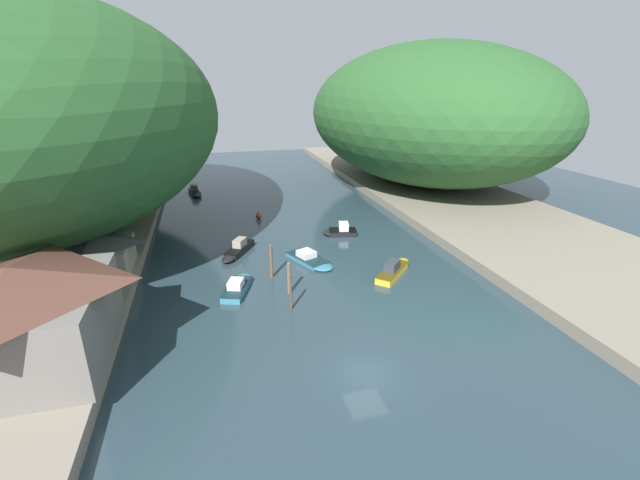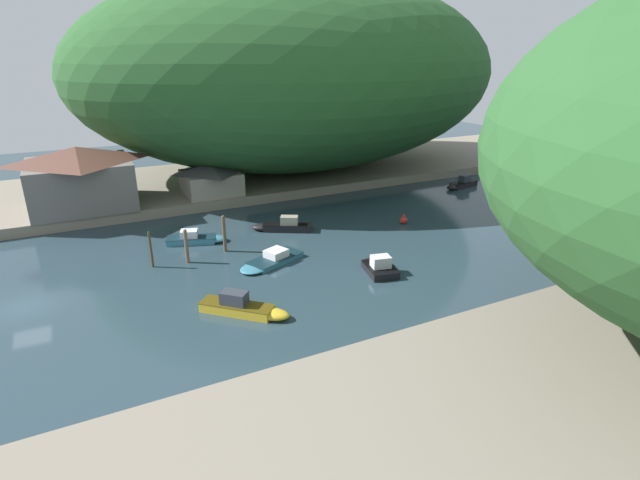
{
  "view_description": "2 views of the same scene",
  "coord_description": "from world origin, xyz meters",
  "px_view_note": "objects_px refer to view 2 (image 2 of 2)",
  "views": [
    {
      "loc": [
        -8.8,
        -21.53,
        17.98
      ],
      "look_at": [
        2.25,
        20.52,
        1.64
      ],
      "focal_mm": 24.0,
      "sensor_mm": 36.0,
      "label": 1
    },
    {
      "loc": [
        37.78,
        4.6,
        17.34
      ],
      "look_at": [
        -0.41,
        23.91,
        0.87
      ],
      "focal_mm": 28.0,
      "sensor_mm": 36.0,
      "label": 2
    }
  ],
  "objects_px": {
    "boat_cabin_cruiser": "(245,308)",
    "person_on_quay": "(83,205)",
    "waterfront_building": "(80,176)",
    "boathouse_shed": "(211,178)",
    "person_by_boathouse": "(117,199)",
    "boat_small_dinghy": "(270,260)",
    "boat_navy_launch": "(461,184)",
    "boat_white_cruiser": "(197,239)",
    "boat_red_skiff": "(282,226)",
    "channel_buoy_near": "(404,220)",
    "boat_far_right_bank": "(378,266)"
  },
  "relations": [
    {
      "from": "boat_small_dinghy",
      "to": "person_by_boathouse",
      "type": "bearing_deg",
      "value": 4.53
    },
    {
      "from": "boat_navy_launch",
      "to": "boat_red_skiff",
      "type": "xyz_separation_m",
      "value": [
        4.74,
        -27.79,
        -0.01
      ]
    },
    {
      "from": "boat_white_cruiser",
      "to": "person_on_quay",
      "type": "xyz_separation_m",
      "value": [
        -10.58,
        -9.2,
        1.69
      ]
    },
    {
      "from": "boat_cabin_cruiser",
      "to": "boat_small_dinghy",
      "type": "distance_m",
      "value": 8.8
    },
    {
      "from": "boathouse_shed",
      "to": "boat_navy_launch",
      "type": "distance_m",
      "value": 32.54
    },
    {
      "from": "boathouse_shed",
      "to": "boat_far_right_bank",
      "type": "xyz_separation_m",
      "value": [
        26.0,
        6.84,
        -2.54
      ]
    },
    {
      "from": "boat_navy_launch",
      "to": "boat_white_cruiser",
      "type": "relative_size",
      "value": 0.93
    },
    {
      "from": "channel_buoy_near",
      "to": "person_by_boathouse",
      "type": "bearing_deg",
      "value": -120.81
    },
    {
      "from": "boat_red_skiff",
      "to": "boat_far_right_bank",
      "type": "bearing_deg",
      "value": -135.61
    },
    {
      "from": "boathouse_shed",
      "to": "channel_buoy_near",
      "type": "bearing_deg",
      "value": 42.78
    },
    {
      "from": "boat_navy_launch",
      "to": "boat_cabin_cruiser",
      "type": "height_order",
      "value": "boat_navy_launch"
    },
    {
      "from": "waterfront_building",
      "to": "boathouse_shed",
      "type": "relative_size",
      "value": 1.63
    },
    {
      "from": "boat_navy_launch",
      "to": "channel_buoy_near",
      "type": "bearing_deg",
      "value": 108.43
    },
    {
      "from": "boat_cabin_cruiser",
      "to": "boat_red_skiff",
      "type": "height_order",
      "value": "boat_cabin_cruiser"
    },
    {
      "from": "boat_cabin_cruiser",
      "to": "channel_buoy_near",
      "type": "distance_m",
      "value": 23.79
    },
    {
      "from": "boathouse_shed",
      "to": "boat_navy_launch",
      "type": "bearing_deg",
      "value": 74.82
    },
    {
      "from": "waterfront_building",
      "to": "channel_buoy_near",
      "type": "distance_m",
      "value": 35.06
    },
    {
      "from": "boathouse_shed",
      "to": "boat_small_dinghy",
      "type": "xyz_separation_m",
      "value": [
        20.49,
        -0.61,
        -2.68
      ]
    },
    {
      "from": "waterfront_building",
      "to": "boat_cabin_cruiser",
      "type": "distance_m",
      "value": 30.4
    },
    {
      "from": "boat_cabin_cruiser",
      "to": "boat_small_dinghy",
      "type": "bearing_deg",
      "value": -169.1
    },
    {
      "from": "boat_navy_launch",
      "to": "channel_buoy_near",
      "type": "distance_m",
      "value": 17.72
    },
    {
      "from": "channel_buoy_near",
      "to": "person_on_quay",
      "type": "height_order",
      "value": "person_on_quay"
    },
    {
      "from": "boat_far_right_bank",
      "to": "person_by_boathouse",
      "type": "distance_m",
      "value": 30.43
    },
    {
      "from": "waterfront_building",
      "to": "person_on_quay",
      "type": "relative_size",
      "value": 6.58
    },
    {
      "from": "boat_cabin_cruiser",
      "to": "boat_far_right_bank",
      "type": "distance_m",
      "value": 12.38
    },
    {
      "from": "boathouse_shed",
      "to": "person_on_quay",
      "type": "bearing_deg",
      "value": -81.7
    },
    {
      "from": "boat_cabin_cruiser",
      "to": "boathouse_shed",
      "type": "bearing_deg",
      "value": -147.1
    },
    {
      "from": "boat_small_dinghy",
      "to": "boat_far_right_bank",
      "type": "xyz_separation_m",
      "value": [
        5.5,
        7.45,
        0.14
      ]
    },
    {
      "from": "boathouse_shed",
      "to": "boat_white_cruiser",
      "type": "relative_size",
      "value": 1.16
    },
    {
      "from": "boat_small_dinghy",
      "to": "boat_white_cruiser",
      "type": "xyz_separation_m",
      "value": [
        -7.84,
        -4.39,
        0.08
      ]
    },
    {
      "from": "boat_cabin_cruiser",
      "to": "boat_white_cruiser",
      "type": "distance_m",
      "value": 15.22
    },
    {
      "from": "boat_far_right_bank",
      "to": "boat_white_cruiser",
      "type": "bearing_deg",
      "value": 144.34
    },
    {
      "from": "channel_buoy_near",
      "to": "person_by_boathouse",
      "type": "xyz_separation_m",
      "value": [
        -15.85,
        -26.58,
        1.64
      ]
    },
    {
      "from": "boat_small_dinghy",
      "to": "boat_red_skiff",
      "type": "distance_m",
      "value": 8.35
    },
    {
      "from": "boat_white_cruiser",
      "to": "person_on_quay",
      "type": "bearing_deg",
      "value": -119.8
    },
    {
      "from": "boat_red_skiff",
      "to": "person_by_boathouse",
      "type": "relative_size",
      "value": 3.6
    },
    {
      "from": "boat_cabin_cruiser",
      "to": "person_on_quay",
      "type": "xyz_separation_m",
      "value": [
        -25.8,
        -8.81,
        1.6
      ]
    },
    {
      "from": "boat_white_cruiser",
      "to": "boat_far_right_bank",
      "type": "height_order",
      "value": "boat_far_right_bank"
    },
    {
      "from": "boat_white_cruiser",
      "to": "channel_buoy_near",
      "type": "xyz_separation_m",
      "value": [
        4.44,
        20.82,
        0.05
      ]
    },
    {
      "from": "person_by_boathouse",
      "to": "person_on_quay",
      "type": "bearing_deg",
      "value": -145.96
    },
    {
      "from": "boathouse_shed",
      "to": "person_by_boathouse",
      "type": "distance_m",
      "value": 10.87
    },
    {
      "from": "boathouse_shed",
      "to": "boat_small_dinghy",
      "type": "distance_m",
      "value": 20.68
    },
    {
      "from": "boat_red_skiff",
      "to": "person_on_quay",
      "type": "xyz_separation_m",
      "value": [
        -11.16,
        -17.72,
        1.61
      ]
    },
    {
      "from": "boat_cabin_cruiser",
      "to": "boat_red_skiff",
      "type": "relative_size",
      "value": 0.94
    },
    {
      "from": "boat_navy_launch",
      "to": "boat_small_dinghy",
      "type": "xyz_separation_m",
      "value": [
        12.0,
        -31.92,
        -0.18
      ]
    },
    {
      "from": "boat_red_skiff",
      "to": "channel_buoy_near",
      "type": "xyz_separation_m",
      "value": [
        3.86,
        12.29,
        -0.03
      ]
    },
    {
      "from": "boathouse_shed",
      "to": "waterfront_building",
      "type": "bearing_deg",
      "value": -94.2
    },
    {
      "from": "boat_red_skiff",
      "to": "boat_white_cruiser",
      "type": "relative_size",
      "value": 1.04
    },
    {
      "from": "waterfront_building",
      "to": "boathouse_shed",
      "type": "height_order",
      "value": "waterfront_building"
    },
    {
      "from": "boat_cabin_cruiser",
      "to": "person_on_quay",
      "type": "distance_m",
      "value": 27.31
    }
  ]
}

